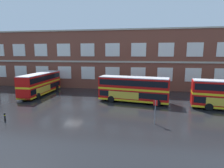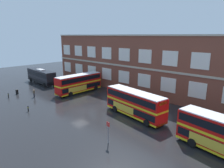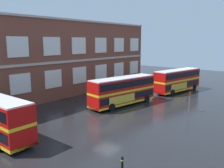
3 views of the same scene
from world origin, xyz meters
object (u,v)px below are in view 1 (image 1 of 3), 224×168
Objects in this scene: double_decker_near at (41,83)px; safety_bollard_east at (5,117)px; double_decker_middle at (133,89)px; bus_stand_flag at (155,110)px.

safety_bollard_east is at bearing -76.32° from double_decker_near.
double_decker_middle reaches higher than safety_bollard_east.
double_decker_near and double_decker_middle have the same top height.
double_decker_middle is 9.27m from bus_stand_flag.
bus_stand_flag is (20.34, -11.30, -0.51)m from double_decker_near.
bus_stand_flag is at bearing -29.06° from double_decker_near.
double_decker_middle reaches higher than bus_stand_flag.
bus_stand_flag reaches higher than safety_bollard_east.
double_decker_near is 17.66m from double_decker_middle.
double_decker_middle is (17.49, -2.49, 0.00)m from double_decker_near.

